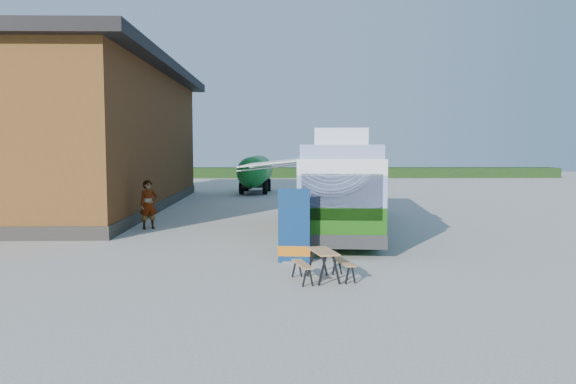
{
  "coord_description": "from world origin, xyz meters",
  "views": [
    {
      "loc": [
        -0.63,
        -19.34,
        3.3
      ],
      "look_at": [
        -0.19,
        3.36,
        1.4
      ],
      "focal_mm": 35.0,
      "sensor_mm": 36.0,
      "label": 1
    }
  ],
  "objects_px": {
    "banner": "(294,233)",
    "bus": "(339,182)",
    "slurry_tanker": "(255,172)",
    "picnic_table": "(323,258)",
    "person_b": "(330,190)",
    "person_a": "(149,205)"
  },
  "relations": [
    {
      "from": "bus",
      "to": "banner",
      "type": "bearing_deg",
      "value": -101.29
    },
    {
      "from": "bus",
      "to": "slurry_tanker",
      "type": "height_order",
      "value": "bus"
    },
    {
      "from": "bus",
      "to": "person_b",
      "type": "distance_m",
      "value": 8.73
    },
    {
      "from": "picnic_table",
      "to": "person_a",
      "type": "bearing_deg",
      "value": 112.65
    },
    {
      "from": "banner",
      "to": "slurry_tanker",
      "type": "distance_m",
      "value": 23.53
    },
    {
      "from": "banner",
      "to": "slurry_tanker",
      "type": "bearing_deg",
      "value": 100.32
    },
    {
      "from": "person_a",
      "to": "slurry_tanker",
      "type": "distance_m",
      "value": 17.27
    },
    {
      "from": "picnic_table",
      "to": "person_b",
      "type": "height_order",
      "value": "person_b"
    },
    {
      "from": "slurry_tanker",
      "to": "person_b",
      "type": "bearing_deg",
      "value": -58.03
    },
    {
      "from": "picnic_table",
      "to": "bus",
      "type": "bearing_deg",
      "value": 68.13
    },
    {
      "from": "picnic_table",
      "to": "person_a",
      "type": "height_order",
      "value": "person_a"
    },
    {
      "from": "picnic_table",
      "to": "slurry_tanker",
      "type": "height_order",
      "value": "slurry_tanker"
    },
    {
      "from": "picnic_table",
      "to": "person_b",
      "type": "bearing_deg",
      "value": 71.01
    },
    {
      "from": "picnic_table",
      "to": "person_b",
      "type": "distance_m",
      "value": 17.33
    },
    {
      "from": "person_b",
      "to": "bus",
      "type": "bearing_deg",
      "value": 26.99
    },
    {
      "from": "person_b",
      "to": "slurry_tanker",
      "type": "relative_size",
      "value": 0.24
    },
    {
      "from": "banner",
      "to": "person_b",
      "type": "height_order",
      "value": "banner"
    },
    {
      "from": "banner",
      "to": "picnic_table",
      "type": "xyz_separation_m",
      "value": [
        0.65,
        -2.04,
        -0.3
      ]
    },
    {
      "from": "person_b",
      "to": "slurry_tanker",
      "type": "height_order",
      "value": "slurry_tanker"
    },
    {
      "from": "banner",
      "to": "bus",
      "type": "bearing_deg",
      "value": 78.71
    },
    {
      "from": "bus",
      "to": "person_b",
      "type": "height_order",
      "value": "bus"
    },
    {
      "from": "person_a",
      "to": "person_b",
      "type": "distance_m",
      "value": 11.75
    }
  ]
}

